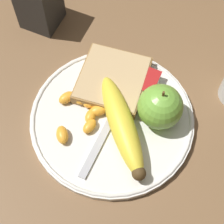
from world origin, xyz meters
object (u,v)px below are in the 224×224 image
(plate, at_px, (112,119))
(apple, at_px, (160,107))
(jam_packet, at_px, (146,82))
(bread_slice, at_px, (113,80))
(fork, at_px, (110,124))
(banana, at_px, (122,126))
(condiment_caddy, at_px, (39,2))

(plate, distance_m, apple, 0.08)
(jam_packet, bearing_deg, bread_slice, -69.95)
(fork, bearing_deg, bread_slice, 21.10)
(banana, bearing_deg, bread_slice, -146.48)
(plate, height_order, fork, fork)
(apple, xyz_separation_m, condiment_caddy, (-0.11, -0.27, 0.00))
(apple, distance_m, banana, 0.06)
(bread_slice, relative_size, fork, 0.75)
(bread_slice, bearing_deg, plate, 23.12)
(plate, height_order, jam_packet, jam_packet)
(bread_slice, bearing_deg, jam_packet, 110.05)
(apple, bearing_deg, bread_slice, -107.24)
(apple, height_order, fork, apple)
(apple, height_order, jam_packet, apple)
(plate, relative_size, bread_slice, 2.11)
(apple, bearing_deg, condiment_caddy, -112.07)
(plate, bearing_deg, jam_packet, 161.05)
(jam_packet, distance_m, condiment_caddy, 0.24)
(plate, relative_size, apple, 3.32)
(bread_slice, bearing_deg, apple, 72.76)
(banana, distance_m, condiment_caddy, 0.28)
(plate, xyz_separation_m, jam_packet, (-0.08, 0.03, 0.01))
(fork, distance_m, jam_packet, 0.09)
(condiment_caddy, bearing_deg, jam_packet, 74.91)
(plate, distance_m, jam_packet, 0.08)
(apple, distance_m, bread_slice, 0.10)
(apple, relative_size, bread_slice, 0.63)
(plate, distance_m, fork, 0.01)
(plate, relative_size, banana, 1.66)
(plate, relative_size, condiment_caddy, 2.70)
(condiment_caddy, bearing_deg, bread_slice, 65.57)
(apple, distance_m, jam_packet, 0.07)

